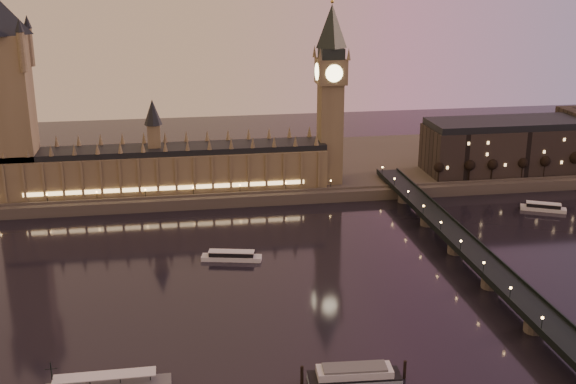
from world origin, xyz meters
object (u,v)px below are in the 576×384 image
cruise_boat_b (543,207)px  pontoon_pier (108,384)px  moored_barge (354,375)px  cruise_boat_a (231,256)px

cruise_boat_b → pontoon_pier: bearing=-122.7°
cruise_boat_b → moored_barge: moored_barge is taller
cruise_boat_b → moored_barge: bearing=-108.6°
cruise_boat_a → pontoon_pier: size_ratio=0.70×
cruise_boat_b → pontoon_pier: pontoon_pier is taller
cruise_boat_b → moored_barge: (-143.99, -147.72, 0.75)m
moored_barge → pontoon_pier: (-78.48, 10.37, -1.55)m
cruise_boat_b → pontoon_pier: (-222.47, -137.35, -0.80)m
cruise_boat_b → moored_barge: size_ratio=0.69×
cruise_boat_a → pontoon_pier: (-48.19, -96.66, -0.78)m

